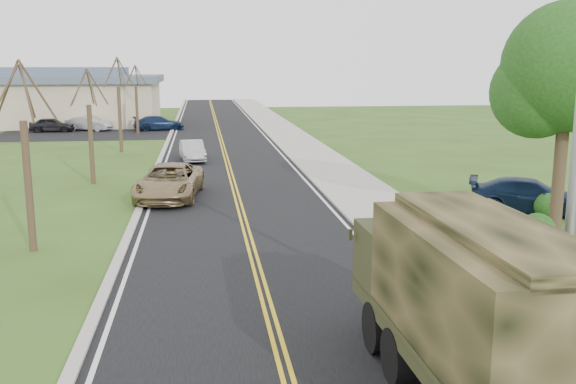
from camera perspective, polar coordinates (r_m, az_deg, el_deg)
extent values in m
cube|color=black|center=(51.24, -5.97, 4.59)|extent=(8.00, 120.00, 0.01)
cube|color=#9E998E|center=(51.52, -1.34, 4.74)|extent=(0.30, 120.00, 0.12)
cube|color=#9E998E|center=(51.74, 0.59, 4.76)|extent=(3.20, 120.00, 0.10)
cube|color=#9E998E|center=(51.28, -10.63, 4.51)|extent=(0.30, 120.00, 0.10)
cylinder|color=gray|center=(12.40, 24.12, 1.39)|extent=(0.18, 0.18, 8.00)
cylinder|color=#38281C|center=(24.57, 23.03, 2.43)|extent=(0.44, 0.44, 5.04)
sphere|color=#123F13|center=(24.34, 23.64, 10.19)|extent=(4.50, 4.50, 4.50)
sphere|color=#123F13|center=(24.39, 21.24, 8.25)|extent=(3.24, 3.24, 3.24)
cylinder|color=#38281C|center=(21.92, -22.07, 0.41)|extent=(0.24, 0.24, 4.20)
cylinder|color=#38281C|center=(21.60, -21.35, 8.42)|extent=(1.01, 0.33, 1.90)
cylinder|color=#38281C|center=(22.19, -22.16, 8.22)|extent=(0.13, 1.29, 1.74)
cylinder|color=#38281C|center=(21.89, -23.72, 8.27)|extent=(0.98, 0.43, 1.90)
cylinder|color=#38281C|center=(21.24, -24.00, 7.98)|extent=(0.79, 1.05, 1.77)
cylinder|color=#38281C|center=(21.13, -22.24, 8.31)|extent=(0.58, 0.90, 1.90)
cylinder|color=#38281C|center=(33.56, -17.10, 4.04)|extent=(0.24, 0.24, 3.96)
cylinder|color=#38281C|center=(33.39, -16.58, 8.96)|extent=(0.96, 0.32, 1.79)
cylinder|color=#38281C|center=(33.92, -17.16, 8.83)|extent=(0.12, 1.22, 1.65)
cylinder|color=#38281C|center=(33.58, -18.07, 8.88)|extent=(0.93, 0.41, 1.79)
cylinder|color=#38281C|center=(32.97, -18.14, 8.72)|extent=(0.75, 0.99, 1.67)
cylinder|color=#38281C|center=(32.92, -17.05, 8.90)|extent=(0.55, 0.85, 1.80)
cylinder|color=#38281C|center=(45.36, -14.71, 6.23)|extent=(0.24, 0.24, 4.44)
cylinder|color=#38281C|center=(45.29, -14.25, 10.31)|extent=(1.07, 0.35, 2.00)
cylinder|color=#38281C|center=(45.85, -14.76, 10.19)|extent=(0.13, 1.36, 1.84)
cylinder|color=#38281C|center=(45.46, -15.50, 10.25)|extent=(1.03, 0.46, 2.00)
cylinder|color=#38281C|center=(44.76, -15.52, 10.13)|extent=(0.83, 1.10, 1.87)
cylinder|color=#38281C|center=(44.74, -14.61, 10.28)|extent=(0.61, 0.95, 2.01)
cylinder|color=#38281C|center=(57.27, -13.28, 7.10)|extent=(0.24, 0.24, 4.08)
cylinder|color=#38281C|center=(57.23, -12.94, 10.06)|extent=(0.99, 0.33, 1.84)
cylinder|color=#38281C|center=(57.74, -13.32, 9.97)|extent=(0.13, 1.25, 1.69)
cylinder|color=#38281C|center=(57.36, -13.85, 10.02)|extent=(0.95, 0.42, 1.85)
cylinder|color=#38281C|center=(56.72, -13.84, 9.93)|extent=(0.77, 1.02, 1.72)
cylinder|color=#38281C|center=(56.72, -13.19, 10.04)|extent=(0.57, 0.88, 1.85)
cube|color=tan|center=(68.53, -20.06, 7.41)|extent=(20.00, 12.00, 4.20)
cube|color=#475466|center=(68.44, -20.20, 9.41)|extent=(21.00, 13.00, 0.70)
cube|color=#475466|center=(68.43, -20.24, 9.99)|extent=(14.00, 8.00, 0.90)
cube|color=black|center=(57.81, -16.16, 4.97)|extent=(18.00, 10.00, 0.02)
cylinder|color=black|center=(12.59, 9.68, -14.19)|extent=(0.36, 1.08, 1.07)
cylinder|color=black|center=(13.34, 18.26, -13.11)|extent=(0.36, 1.08, 1.07)
cylinder|color=black|center=(13.77, 7.86, -11.83)|extent=(0.36, 1.08, 1.07)
cylinder|color=black|center=(14.46, 15.79, -11.01)|extent=(0.36, 1.08, 1.07)
cube|color=#30321B|center=(12.25, 15.29, -12.70)|extent=(2.47, 6.85, 0.34)
cube|color=#30321B|center=(14.11, 11.38, -5.70)|extent=(2.37, 1.89, 1.36)
cube|color=black|center=(14.85, 10.25, -4.02)|extent=(2.14, 0.12, 0.68)
cube|color=#30321B|center=(11.47, 17.07, -13.17)|extent=(2.53, 5.20, 0.15)
cube|color=black|center=(11.10, 17.38, -8.35)|extent=(2.53, 5.20, 1.95)
cube|color=black|center=(10.81, 17.69, -3.24)|extent=(1.66, 5.19, 0.24)
imported|color=#8F7850|center=(29.11, -10.50, 0.90)|extent=(3.21, 5.80, 1.54)
imported|color=#ADADB2|center=(40.37, -8.51, 3.63)|extent=(1.76, 3.99, 1.27)
imported|color=#0E1B34|center=(27.73, 20.68, -0.32)|extent=(5.14, 3.79, 1.38)
imported|color=black|center=(61.00, -20.25, 5.63)|extent=(3.83, 1.61, 1.29)
imported|color=#B3B2B7|center=(61.06, -17.27, 5.85)|extent=(4.38, 2.85, 1.36)
imported|color=#0F1D3A|center=(59.95, -11.41, 6.02)|extent=(4.82, 2.73, 1.32)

